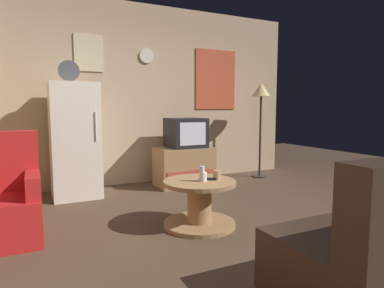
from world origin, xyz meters
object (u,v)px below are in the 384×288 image
(standing_lamp, at_px, (261,97))
(book_stack, at_px, (225,180))
(remote_control, at_px, (208,179))
(tv_stand, at_px, (184,166))
(wine_glass, at_px, (202,174))
(crt_tv, at_px, (186,133))
(coffee_table, at_px, (199,203))
(fridge, at_px, (75,140))
(mug_ceramic_tan, at_px, (217,175))
(mug_ceramic_white, at_px, (203,177))

(standing_lamp, xyz_separation_m, book_stack, (-0.75, -0.09, -1.32))
(remote_control, bearing_deg, tv_stand, 100.14)
(wine_glass, relative_size, book_stack, 0.68)
(crt_tv, height_order, wine_glass, crt_tv)
(coffee_table, xyz_separation_m, book_stack, (1.27, 1.59, -0.20))
(fridge, distance_m, wine_glass, 2.02)
(crt_tv, bearing_deg, book_stack, -7.24)
(mug_ceramic_tan, bearing_deg, standing_lamp, 42.85)
(mug_ceramic_white, bearing_deg, standing_lamp, 40.71)
(standing_lamp, bearing_deg, crt_tv, -179.51)
(wine_glass, height_order, remote_control, wine_glass)
(fridge, bearing_deg, wine_glass, -61.27)
(book_stack, bearing_deg, remote_control, -126.41)
(crt_tv, distance_m, book_stack, 1.01)
(crt_tv, xyz_separation_m, book_stack, (0.65, -0.08, -0.77))
(standing_lamp, distance_m, mug_ceramic_white, 2.78)
(fridge, height_order, remote_control, fridge)
(coffee_table, height_order, mug_ceramic_white, mug_ceramic_white)
(fridge, height_order, tv_stand, fridge)
(tv_stand, distance_m, standing_lamp, 1.78)
(wine_glass, distance_m, book_stack, 2.13)
(crt_tv, xyz_separation_m, remote_control, (-0.53, -1.69, -0.33))
(fridge, bearing_deg, standing_lamp, -0.57)
(tv_stand, height_order, mug_ceramic_tan, tv_stand)
(mug_ceramic_white, bearing_deg, book_stack, 52.36)
(tv_stand, relative_size, remote_control, 5.60)
(crt_tv, bearing_deg, coffee_table, -110.44)
(coffee_table, relative_size, wine_glass, 4.80)
(remote_control, bearing_deg, wine_glass, -133.08)
(remote_control, bearing_deg, standing_lamp, 68.04)
(standing_lamp, relative_size, remote_control, 10.60)
(crt_tv, bearing_deg, standing_lamp, 0.49)
(mug_ceramic_white, xyz_separation_m, book_stack, (1.26, 1.63, -0.47))
(wine_glass, relative_size, remote_control, 1.00)
(tv_stand, distance_m, remote_control, 1.77)
(tv_stand, height_order, coffee_table, tv_stand)
(standing_lamp, height_order, mug_ceramic_tan, standing_lamp)
(remote_control, xyz_separation_m, book_stack, (1.18, 1.60, -0.44))
(wine_glass, bearing_deg, tv_stand, 71.05)
(crt_tv, bearing_deg, fridge, 178.49)
(wine_glass, height_order, book_stack, wine_glass)
(crt_tv, xyz_separation_m, standing_lamp, (1.40, 0.01, 0.55))
(wine_glass, height_order, mug_ceramic_white, wine_glass)
(tv_stand, distance_m, wine_glass, 1.84)
(tv_stand, distance_m, mug_ceramic_white, 1.82)
(remote_control, bearing_deg, coffee_table, -164.45)
(coffee_table, height_order, wine_glass, wine_glass)
(fridge, distance_m, mug_ceramic_tan, 2.10)
(fridge, xyz_separation_m, tv_stand, (1.56, -0.04, -0.46))
(standing_lamp, bearing_deg, book_stack, -172.79)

